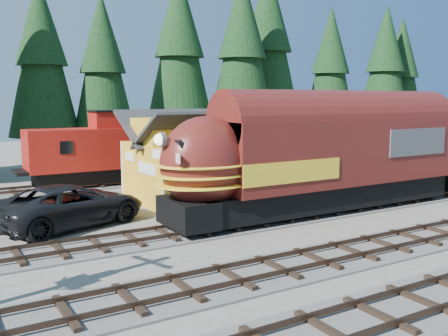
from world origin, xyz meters
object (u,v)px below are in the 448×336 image
caboose (97,152)px  pickup_truck_a (71,205)px  locomotive (313,161)px  depot (233,148)px

caboose → pickup_truck_a: (-4.34, -10.04, -1.38)m
locomotive → pickup_truck_a: (-11.26, 3.96, -1.80)m
depot → pickup_truck_a: bearing=-166.4°
depot → locomotive: size_ratio=0.72×
caboose → pickup_truck_a: size_ratio=1.27×
depot → locomotive: depot is taller
locomotive → caboose: (-6.93, 14.00, -0.42)m
depot → locomotive: (0.75, -6.50, -0.17)m
depot → locomotive: bearing=-83.4°
locomotive → caboose: size_ratio=1.96×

